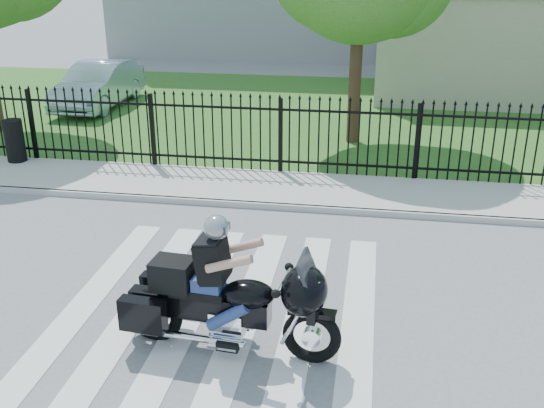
# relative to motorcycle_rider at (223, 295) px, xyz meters

# --- Properties ---
(ground) EXTENTS (120.00, 120.00, 0.00)m
(ground) POSITION_rel_motorcycle_rider_xyz_m (-0.29, 0.79, -0.79)
(ground) COLOR slate
(ground) RESTS_ON ground
(crosswalk) EXTENTS (5.00, 5.50, 0.01)m
(crosswalk) POSITION_rel_motorcycle_rider_xyz_m (-0.29, 0.79, -0.78)
(crosswalk) COLOR silver
(crosswalk) RESTS_ON ground
(sidewalk) EXTENTS (40.00, 2.00, 0.12)m
(sidewalk) POSITION_rel_motorcycle_rider_xyz_m (-0.29, 5.79, -0.73)
(sidewalk) COLOR #ADAAA3
(sidewalk) RESTS_ON ground
(curb) EXTENTS (40.00, 0.12, 0.12)m
(curb) POSITION_rel_motorcycle_rider_xyz_m (-0.29, 4.79, -0.73)
(curb) COLOR #ADAAA3
(curb) RESTS_ON ground
(grass_strip) EXTENTS (40.00, 12.00, 0.02)m
(grass_strip) POSITION_rel_motorcycle_rider_xyz_m (-0.29, 12.79, -0.78)
(grass_strip) COLOR #2A5F20
(grass_strip) RESTS_ON ground
(iron_fence) EXTENTS (26.00, 0.04, 1.80)m
(iron_fence) POSITION_rel_motorcycle_rider_xyz_m (-0.29, 6.79, 0.12)
(iron_fence) COLOR black
(iron_fence) RESTS_ON ground
(building_low) EXTENTS (10.00, 6.00, 3.50)m
(building_low) POSITION_rel_motorcycle_rider_xyz_m (6.71, 16.79, 0.96)
(building_low) COLOR #B7AF98
(building_low) RESTS_ON ground
(motorcycle_rider) EXTENTS (2.91, 1.04, 1.92)m
(motorcycle_rider) POSITION_rel_motorcycle_rider_xyz_m (0.00, 0.00, 0.00)
(motorcycle_rider) COLOR black
(motorcycle_rider) RESTS_ON ground
(parked_car) EXTENTS (1.59, 4.35, 1.43)m
(parked_car) POSITION_rel_motorcycle_rider_xyz_m (-7.11, 12.48, -0.05)
(parked_car) COLOR #9BB4C3
(parked_car) RESTS_ON grass_strip
(litter_bin) EXTENTS (0.53, 0.53, 1.01)m
(litter_bin) POSITION_rel_motorcycle_rider_xyz_m (-6.63, 6.49, -0.16)
(litter_bin) COLOR black
(litter_bin) RESTS_ON sidewalk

